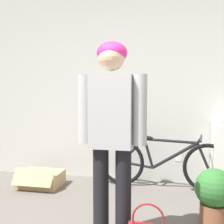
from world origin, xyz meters
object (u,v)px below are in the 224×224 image
(cardboard_box, at_px, (40,179))
(potted_plant, at_px, (214,194))
(person, at_px, (112,123))
(bicycle, at_px, (163,163))

(cardboard_box, xyz_separation_m, potted_plant, (2.07, -0.75, 0.21))
(person, bearing_deg, potted_plant, 27.70)
(bicycle, bearing_deg, person, -98.70)
(bicycle, height_order, potted_plant, bicycle)
(bicycle, relative_size, potted_plant, 3.10)
(cardboard_box, bearing_deg, person, -45.02)
(bicycle, distance_m, cardboard_box, 1.59)
(bicycle, bearing_deg, potted_plant, -57.35)
(cardboard_box, height_order, potted_plant, potted_plant)
(person, height_order, cardboard_box, person)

